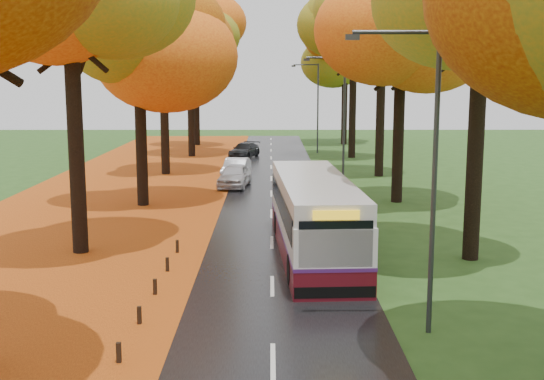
{
  "coord_description": "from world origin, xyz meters",
  "views": [
    {
      "loc": [
        -0.06,
        -9.47,
        6.78
      ],
      "look_at": [
        0.0,
        15.79,
        2.6
      ],
      "focal_mm": 45.0,
      "sensor_mm": 36.0,
      "label": 1
    }
  ],
  "objects_px": {
    "streetlamp_far": "(315,101)",
    "bus": "(314,215)",
    "car_white": "(235,176)",
    "car_silver": "(236,169)",
    "streetlamp_near": "(425,158)",
    "streetlamp_mid": "(340,114)",
    "car_dark": "(244,150)"
  },
  "relations": [
    {
      "from": "streetlamp_mid",
      "to": "streetlamp_far",
      "type": "relative_size",
      "value": 1.0
    },
    {
      "from": "bus",
      "to": "streetlamp_mid",
      "type": "bearing_deg",
      "value": 77.39
    },
    {
      "from": "streetlamp_mid",
      "to": "streetlamp_far",
      "type": "distance_m",
      "value": 22.0
    },
    {
      "from": "car_silver",
      "to": "streetlamp_near",
      "type": "bearing_deg",
      "value": -70.93
    },
    {
      "from": "streetlamp_far",
      "to": "car_white",
      "type": "relative_size",
      "value": 1.89
    },
    {
      "from": "car_dark",
      "to": "car_white",
      "type": "bearing_deg",
      "value": -72.46
    },
    {
      "from": "streetlamp_mid",
      "to": "streetlamp_far",
      "type": "height_order",
      "value": "same"
    },
    {
      "from": "streetlamp_mid",
      "to": "car_dark",
      "type": "xyz_separation_m",
      "value": [
        -6.23,
        18.43,
        -4.06
      ]
    },
    {
      "from": "streetlamp_mid",
      "to": "car_white",
      "type": "distance_m",
      "value": 7.77
    },
    {
      "from": "bus",
      "to": "streetlamp_near",
      "type": "bearing_deg",
      "value": -76.84
    },
    {
      "from": "streetlamp_mid",
      "to": "car_white",
      "type": "relative_size",
      "value": 1.89
    },
    {
      "from": "streetlamp_far",
      "to": "car_silver",
      "type": "distance_m",
      "value": 17.87
    },
    {
      "from": "streetlamp_mid",
      "to": "car_silver",
      "type": "relative_size",
      "value": 1.89
    },
    {
      "from": "streetlamp_near",
      "to": "car_white",
      "type": "height_order",
      "value": "streetlamp_near"
    },
    {
      "from": "streetlamp_near",
      "to": "car_silver",
      "type": "relative_size",
      "value": 1.89
    },
    {
      "from": "car_silver",
      "to": "car_white",
      "type": "bearing_deg",
      "value": -82.69
    },
    {
      "from": "car_white",
      "to": "streetlamp_mid",
      "type": "bearing_deg",
      "value": -13.99
    },
    {
      "from": "car_white",
      "to": "car_dark",
      "type": "xyz_separation_m",
      "value": [
        0.01,
        16.01,
        -0.11
      ]
    },
    {
      "from": "bus",
      "to": "car_white",
      "type": "height_order",
      "value": "bus"
    },
    {
      "from": "streetlamp_mid",
      "to": "car_white",
      "type": "height_order",
      "value": "streetlamp_mid"
    },
    {
      "from": "streetlamp_near",
      "to": "streetlamp_mid",
      "type": "relative_size",
      "value": 1.0
    },
    {
      "from": "streetlamp_near",
      "to": "bus",
      "type": "height_order",
      "value": "streetlamp_near"
    },
    {
      "from": "streetlamp_far",
      "to": "streetlamp_mid",
      "type": "bearing_deg",
      "value": -90.0
    },
    {
      "from": "car_silver",
      "to": "streetlamp_mid",
      "type": "bearing_deg",
      "value": -36.17
    },
    {
      "from": "streetlamp_near",
      "to": "bus",
      "type": "relative_size",
      "value": 0.7
    },
    {
      "from": "streetlamp_near",
      "to": "car_silver",
      "type": "xyz_separation_m",
      "value": [
        -6.3,
        27.76,
        -3.98
      ]
    },
    {
      "from": "bus",
      "to": "car_dark",
      "type": "distance_m",
      "value": 32.65
    },
    {
      "from": "streetlamp_near",
      "to": "car_dark",
      "type": "xyz_separation_m",
      "value": [
        -6.23,
        40.43,
        -4.06
      ]
    },
    {
      "from": "streetlamp_far",
      "to": "bus",
      "type": "height_order",
      "value": "streetlamp_far"
    },
    {
      "from": "car_dark",
      "to": "car_silver",
      "type": "bearing_deg",
      "value": -72.74
    },
    {
      "from": "bus",
      "to": "car_white",
      "type": "distance_m",
      "value": 16.87
    },
    {
      "from": "bus",
      "to": "car_silver",
      "type": "distance_m",
      "value": 20.15
    }
  ]
}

